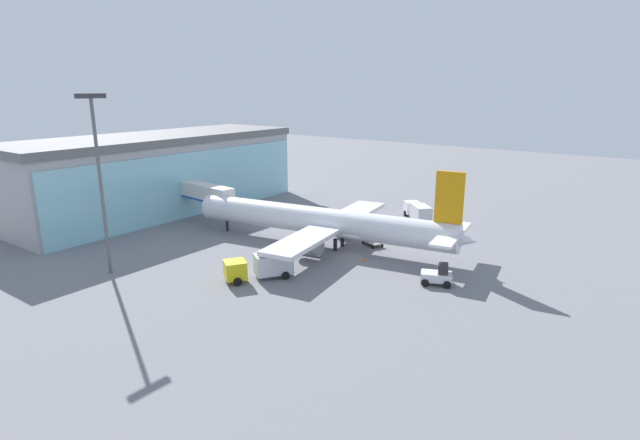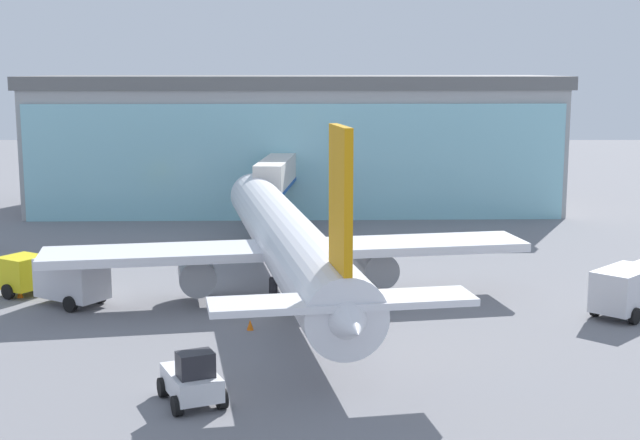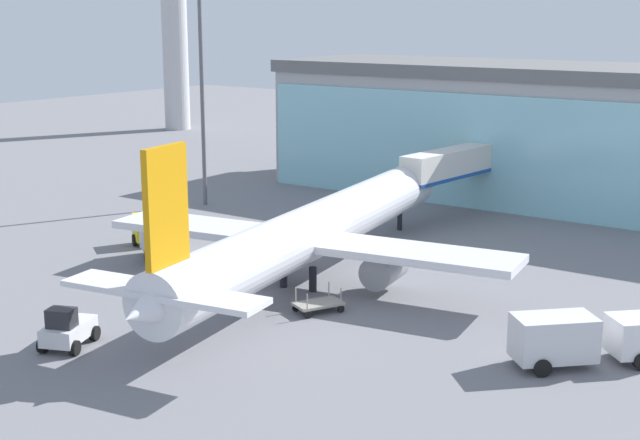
% 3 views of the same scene
% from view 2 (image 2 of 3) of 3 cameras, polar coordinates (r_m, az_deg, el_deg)
% --- Properties ---
extents(ground, '(240.00, 240.00, 0.00)m').
position_cam_2_polar(ground, '(48.68, -3.01, -6.21)').
color(ground, slate).
extents(terminal_building, '(49.79, 17.54, 12.60)m').
position_cam_2_polar(terminal_building, '(86.07, -1.80, 5.02)').
color(terminal_building, '#A5A5A5').
rests_on(terminal_building, ground).
extents(jet_bridge, '(3.23, 13.10, 5.98)m').
position_cam_2_polar(jet_bridge, '(74.20, -2.96, 2.94)').
color(jet_bridge, silver).
rests_on(jet_bridge, ground).
extents(airplane, '(28.17, 39.44, 11.05)m').
position_cam_2_polar(airplane, '(52.43, -2.40, -1.33)').
color(airplane, silver).
rests_on(airplane, ground).
extents(catering_truck, '(7.35, 5.76, 2.65)m').
position_cam_2_polar(catering_truck, '(53.54, -16.80, -3.52)').
color(catering_truck, yellow).
rests_on(catering_truck, ground).
extents(fuel_truck, '(6.66, 6.78, 2.65)m').
position_cam_2_polar(fuel_truck, '(52.24, 19.31, -3.99)').
color(fuel_truck, silver).
rests_on(fuel_truck, ground).
extents(baggage_cart, '(2.61, 3.21, 1.50)m').
position_cam_2_polar(baggage_cart, '(48.32, 2.29, -5.71)').
color(baggage_cart, '#9E998C').
rests_on(baggage_cart, ground).
extents(pushback_tug, '(3.20, 3.66, 2.30)m').
position_cam_2_polar(pushback_tug, '(36.66, -8.40, -10.12)').
color(pushback_tug, silver).
rests_on(pushback_tug, ground).
extents(safety_cone_nose, '(0.36, 0.36, 0.55)m').
position_cam_2_polar(safety_cone_nose, '(46.33, -4.72, -6.70)').
color(safety_cone_nose, orange).
rests_on(safety_cone_nose, ground).
extents(safety_cone_wingtip, '(0.36, 0.36, 0.55)m').
position_cam_2_polar(safety_cone_wingtip, '(55.37, -18.88, -4.47)').
color(safety_cone_wingtip, orange).
rests_on(safety_cone_wingtip, ground).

